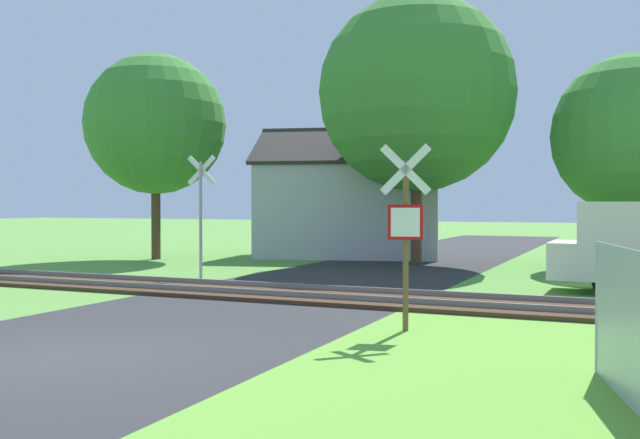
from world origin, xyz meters
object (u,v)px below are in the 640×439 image
(stop_sign_near, at_px, (406,226))
(tree_left, at_px, (155,124))
(crossing_sign_far, at_px, (201,208))
(tree_right, at_px, (634,135))
(tree_center, at_px, (417,93))
(house, at_px, (351,207))

(stop_sign_near, xyz_separation_m, tree_left, (-13.70, 11.45, 3.52))
(stop_sign_near, relative_size, tree_left, 0.40)
(stop_sign_near, distance_m, crossing_sign_far, 9.81)
(tree_right, xyz_separation_m, tree_center, (-7.23, -1.35, 1.67))
(tree_center, bearing_deg, house, 141.51)
(crossing_sign_far, relative_size, tree_right, 0.49)
(tree_center, height_order, tree_left, tree_center)
(tree_left, bearing_deg, tree_right, 10.64)
(house, xyz_separation_m, tree_right, (10.89, -1.57, 2.45))
(stop_sign_near, height_order, tree_left, tree_left)
(crossing_sign_far, xyz_separation_m, tree_center, (4.28, 7.55, 4.12))
(tree_right, bearing_deg, house, 171.81)
(house, bearing_deg, tree_left, -157.09)
(tree_right, relative_size, tree_center, 0.75)
(tree_left, bearing_deg, tree_center, 10.70)
(stop_sign_near, relative_size, tree_right, 0.44)
(house, distance_m, tree_left, 8.65)
(tree_right, xyz_separation_m, tree_left, (-17.30, -3.25, 0.81))
(house, height_order, tree_right, tree_right)
(stop_sign_near, height_order, crossing_sign_far, crossing_sign_far)
(crossing_sign_far, bearing_deg, house, 77.86)
(crossing_sign_far, bearing_deg, tree_left, 126.96)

